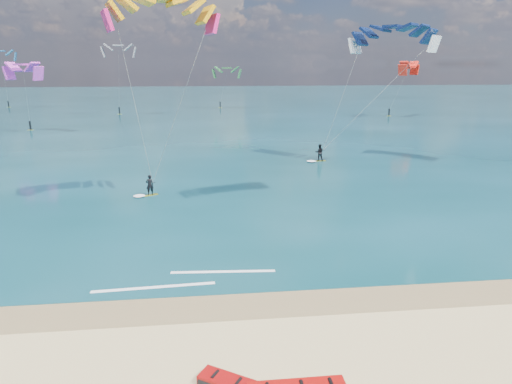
% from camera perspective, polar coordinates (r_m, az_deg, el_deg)
% --- Properties ---
extents(ground, '(320.00, 320.00, 0.00)m').
position_cam_1_polar(ground, '(55.43, -8.21, 5.16)').
color(ground, tan).
rests_on(ground, ground).
extents(wet_sand_strip, '(320.00, 2.40, 0.01)m').
position_cam_1_polar(wet_sand_strip, '(20.23, -11.14, -14.21)').
color(wet_sand_strip, olive).
rests_on(wet_sand_strip, ground).
extents(sea, '(320.00, 200.00, 0.04)m').
position_cam_1_polar(sea, '(118.93, -7.36, 10.77)').
color(sea, '#0A3337').
rests_on(sea, ground).
extents(kitesurfer_main, '(8.26, 6.38, 15.39)m').
position_cam_1_polar(kitesurfer_main, '(33.23, -12.51, 12.12)').
color(kitesurfer_main, '#B1C417').
rests_on(kitesurfer_main, sea).
extents(kitesurfer_far, '(12.93, 7.14, 15.14)m').
position_cam_1_polar(kitesurfer_far, '(47.69, 12.75, 13.01)').
color(kitesurfer_far, '#A9BF1C').
rests_on(kitesurfer_far, sea).
extents(shoreline_foam, '(8.67, 1.88, 0.01)m').
position_cam_1_polar(shoreline_foam, '(22.46, -8.46, -10.76)').
color(shoreline_foam, white).
rests_on(shoreline_foam, ground).
extents(distant_kites, '(88.79, 45.09, 13.42)m').
position_cam_1_polar(distant_kites, '(94.60, -13.41, 12.68)').
color(distant_kites, '#D83FD0').
rests_on(distant_kites, ground).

